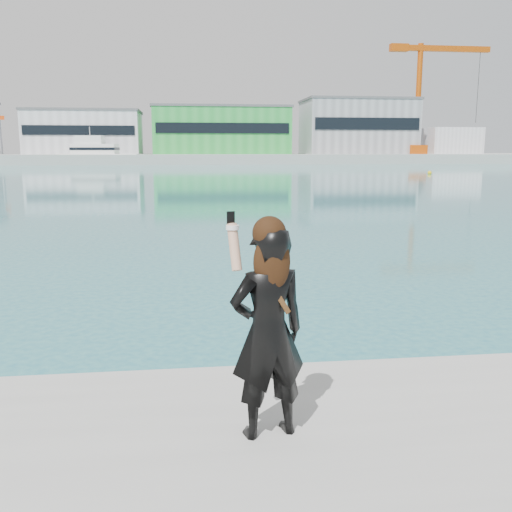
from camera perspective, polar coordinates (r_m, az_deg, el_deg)
The scene contains 12 objects.
ground at distance 5.26m, azimuth -0.79°, elevation -23.07°, with size 500.00×500.00×0.00m, color #1C6881.
far_quay at distance 134.37m, azimuth -7.03°, elevation 9.67°, with size 320.00×40.00×2.00m, color #9E9E99.
warehouse_white at distance 134.13m, azimuth -16.73°, elevation 11.77°, with size 24.48×15.35×9.50m.
warehouse_green at distance 132.68m, azimuth -3.55°, elevation 12.42°, with size 30.60×16.36×10.50m.
warehouse_grey_right at distance 138.49m, azimuth 10.11°, elevation 12.62°, with size 25.50×15.35×12.50m.
ancillary_shed at distance 144.57m, azimuth 18.82°, elevation 10.84°, with size 12.00×10.00×6.00m, color silver.
dock_crane at distance 137.82m, azimuth 16.41°, elevation 15.21°, with size 23.00×4.00×24.00m.
flagpole_left at distance 130.87m, azimuth -24.24°, elevation 11.24°, with size 1.28×0.16×8.00m.
flagpole_right at distance 127.42m, azimuth 3.14°, elevation 12.18°, with size 1.28×0.16×8.00m.
motor_yacht at distance 121.50m, azimuth -15.59°, elevation 9.81°, with size 16.64×7.06×7.52m.
buoy_near at distance 73.46m, azimuth 16.97°, elevation 7.84°, with size 0.50×0.50×0.50m, color yellow.
woman at distance 4.19m, azimuth 1.20°, elevation -7.02°, with size 0.65×0.50×1.68m.
Camera 1 is at (-0.48, -4.35, 2.91)m, focal length 40.00 mm.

